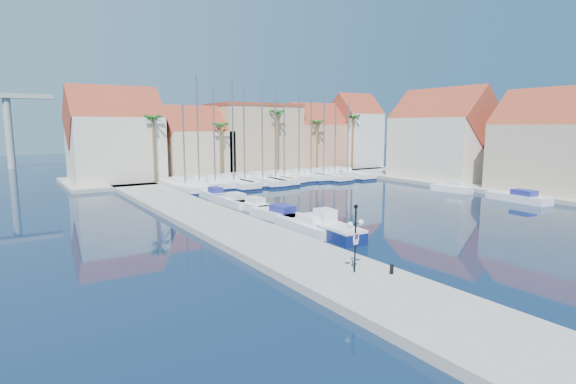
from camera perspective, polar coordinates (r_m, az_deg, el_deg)
name	(u,v)px	position (r m, az deg, el deg)	size (l,w,h in m)	color
ground	(424,248)	(32.71, 16.85, -6.81)	(260.00, 260.00, 0.00)	black
quay_west	(222,224)	(37.89, -8.35, -4.06)	(6.00, 77.00, 0.50)	gray
shore_north	(239,174)	(76.77, -6.24, 2.31)	(54.00, 16.00, 0.50)	gray
shore_east	(495,186)	(66.91, 24.82, 0.67)	(12.00, 60.00, 0.50)	gray
lamp_post	(356,228)	(24.37, 8.57, -4.58)	(1.25, 0.51, 3.73)	black
bollard	(392,269)	(25.05, 13.03, -9.54)	(0.21, 0.21, 0.52)	black
fishing_boat	(332,229)	(34.16, 5.65, -4.66)	(2.34, 5.93, 2.03)	#0E1A52
motorboat_west_0	(307,225)	(36.01, 2.48, -4.22)	(2.18, 6.67, 1.40)	white
motorboat_west_1	(279,214)	(40.38, -1.16, -2.82)	(2.68, 6.51, 1.40)	white
motorboat_west_2	(253,205)	(44.90, -4.48, -1.70)	(2.14, 5.45, 1.40)	white
motorboat_west_3	(234,201)	(47.86, -6.88, -1.10)	(1.96, 5.97, 1.40)	white
motorboat_west_4	(214,194)	(52.49, -9.38, -0.31)	(1.75, 5.20, 1.40)	white
motorboat_west_5	(198,188)	(58.36, -11.30, 0.52)	(2.60, 6.95, 1.40)	white
motorboat_east_0	(519,197)	(56.04, 27.27, -0.59)	(2.72, 6.96, 1.40)	white
motorboat_east_1	(452,188)	(60.80, 20.13, 0.48)	(2.53, 5.24, 1.40)	white
sailboat_0	(183,186)	(59.91, -13.14, 0.71)	(3.23, 10.87, 11.06)	white
sailboat_1	(198,183)	(61.79, -11.35, 1.09)	(2.72, 8.71, 14.99)	white
sailboat_2	(214,183)	(61.96, -9.40, 1.14)	(2.24, 8.34, 13.01)	white
sailboat_3	(232,182)	(62.62, -7.17, 1.22)	(3.16, 11.42, 14.27)	white
sailboat_4	(243,181)	(64.23, -5.75, 1.44)	(2.66, 10.00, 13.45)	white
sailboat_5	(260,180)	(64.96, -3.52, 1.53)	(3.30, 11.50, 14.17)	white
sailboat_6	(273,179)	(65.69, -1.86, 1.63)	(2.97, 10.26, 13.51)	white
sailboat_7	(282,178)	(67.47, -0.72, 1.81)	(2.72, 9.19, 11.71)	white
sailboat_8	(297,176)	(69.03, 1.18, 1.99)	(2.63, 8.30, 13.04)	white
sailboat_9	(309,176)	(70.43, 2.68, 2.09)	(3.16, 9.53, 12.68)	white
sailboat_10	(321,176)	(70.81, 4.18, 2.09)	(3.73, 11.58, 12.92)	white
sailboat_11	(332,174)	(72.55, 5.67, 2.23)	(2.82, 10.01, 12.01)	white
sailboat_12	(344,174)	(73.65, 7.18, 2.28)	(3.44, 11.47, 11.99)	white
building_0	(115,139)	(68.72, -21.09, 6.33)	(12.30, 9.00, 13.50)	beige
building_1	(196,145)	(72.22, -11.65, 5.82)	(10.30, 8.00, 11.00)	#C8AF8D
building_2	(254,138)	(77.76, -4.33, 6.86)	(14.20, 10.20, 11.50)	tan
building_3	(314,139)	(83.38, 3.31, 6.70)	(10.30, 8.00, 12.00)	tan
building_4	(355,133)	(88.23, 8.46, 7.44)	(8.30, 8.00, 14.00)	silver
building_5	(552,146)	(63.03, 30.53, 5.07)	(9.00, 12.30, 12.50)	#C8AF8D
building_6	(442,138)	(71.61, 19.01, 6.50)	(9.00, 14.30, 13.50)	beige
palm_0	(153,120)	(64.83, -16.77, 8.70)	(2.60, 2.60, 10.15)	brown
palm_1	(220,127)	(68.33, -8.59, 8.14)	(2.60, 2.60, 9.15)	brown
palm_2	(277,115)	(73.06, -1.37, 9.72)	(2.60, 2.60, 11.15)	brown
palm_3	(317,124)	(77.54, 3.73, 8.59)	(2.60, 2.60, 9.65)	brown
palm_4	(353,119)	(82.58, 8.25, 9.17)	(2.60, 2.60, 10.65)	brown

